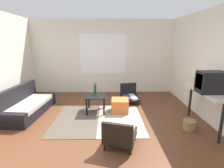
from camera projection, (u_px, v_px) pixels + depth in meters
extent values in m
plane|color=#56331E|center=(100.00, 130.00, 3.85)|extent=(7.80, 7.80, 0.00)
cube|color=silver|center=(103.00, 57.00, 6.49)|extent=(5.60, 0.12, 2.70)
cube|color=white|center=(103.00, 54.00, 6.40)|extent=(1.69, 0.01, 1.44)
cube|color=silver|center=(218.00, 68.00, 3.87)|extent=(0.12, 6.60, 2.70)
cube|color=#4C4238|center=(77.00, 119.00, 4.37)|extent=(1.09, 1.83, 0.01)
cube|color=gray|center=(120.00, 119.00, 4.40)|extent=(1.09, 1.83, 0.01)
cube|color=black|center=(30.00, 110.00, 4.71)|extent=(0.90, 1.86, 0.23)
cube|color=#B2A899|center=(30.00, 104.00, 4.67)|extent=(0.78, 1.67, 0.10)
cube|color=black|center=(17.00, 98.00, 4.65)|extent=(0.29, 1.81, 0.64)
cube|color=black|center=(43.00, 98.00, 5.48)|extent=(0.76, 0.24, 0.35)
cube|color=black|center=(10.00, 121.00, 3.91)|extent=(0.76, 0.24, 0.35)
cube|color=black|center=(96.00, 96.00, 4.79)|extent=(0.53, 0.62, 0.02)
cube|color=black|center=(89.00, 101.00, 5.10)|extent=(0.04, 0.04, 0.45)
cube|color=black|center=(104.00, 100.00, 5.11)|extent=(0.04, 0.04, 0.45)
cube|color=black|center=(87.00, 107.00, 4.58)|extent=(0.04, 0.04, 0.45)
cube|color=black|center=(104.00, 107.00, 4.59)|extent=(0.04, 0.04, 0.45)
cylinder|color=black|center=(139.00, 103.00, 5.34)|extent=(0.04, 0.04, 0.12)
cylinder|color=black|center=(125.00, 104.00, 5.28)|extent=(0.04, 0.04, 0.12)
cylinder|color=black|center=(134.00, 98.00, 5.83)|extent=(0.04, 0.04, 0.12)
cylinder|color=black|center=(122.00, 99.00, 5.77)|extent=(0.04, 0.04, 0.12)
cube|color=black|center=(130.00, 98.00, 5.53)|extent=(0.59, 0.65, 0.05)
cube|color=silver|center=(133.00, 97.00, 5.51)|extent=(0.24, 0.55, 0.06)
cube|color=#2D3856|center=(127.00, 97.00, 5.49)|extent=(0.24, 0.55, 0.06)
cube|color=black|center=(128.00, 89.00, 5.73)|extent=(0.53, 0.13, 0.41)
cube|color=black|center=(137.00, 95.00, 5.54)|extent=(0.12, 0.59, 0.04)
cube|color=black|center=(123.00, 95.00, 5.47)|extent=(0.12, 0.59, 0.04)
cylinder|color=black|center=(112.00, 134.00, 3.60)|extent=(0.04, 0.04, 0.12)
cylinder|color=black|center=(135.00, 137.00, 3.47)|extent=(0.04, 0.04, 0.12)
cylinder|color=black|center=(104.00, 147.00, 3.14)|extent=(0.04, 0.04, 0.12)
cylinder|color=black|center=(130.00, 151.00, 3.02)|extent=(0.04, 0.04, 0.12)
cube|color=black|center=(120.00, 138.00, 3.29)|extent=(0.70, 0.70, 0.05)
cube|color=silver|center=(116.00, 134.00, 3.32)|extent=(0.32, 0.54, 0.06)
cube|color=black|center=(126.00, 135.00, 3.26)|extent=(0.32, 0.54, 0.06)
cube|color=black|center=(117.00, 134.00, 3.00)|extent=(0.55, 0.23, 0.39)
cube|color=black|center=(107.00, 130.00, 3.33)|extent=(0.21, 0.55, 0.04)
cube|color=black|center=(134.00, 134.00, 3.19)|extent=(0.21, 0.55, 0.04)
cube|color=#D1662D|center=(120.00, 106.00, 4.83)|extent=(0.48, 0.48, 0.37)
cube|color=beige|center=(206.00, 91.00, 3.79)|extent=(0.41, 1.41, 0.04)
cylinder|color=black|center=(222.00, 123.00, 3.27)|extent=(0.06, 0.06, 0.84)
cylinder|color=black|center=(190.00, 101.00, 4.52)|extent=(0.06, 0.06, 0.84)
cube|color=black|center=(212.00, 82.00, 3.57)|extent=(0.55, 0.34, 0.45)
cube|color=black|center=(199.00, 81.00, 3.56)|extent=(0.01, 0.27, 0.32)
cylinder|color=#A87047|center=(200.00, 82.00, 4.04)|extent=(0.25, 0.25, 0.22)
cylinder|color=#A87047|center=(201.00, 75.00, 4.00)|extent=(0.11, 0.11, 0.14)
cylinder|color=#194723|center=(95.00, 89.00, 4.92)|extent=(0.07, 0.07, 0.26)
cylinder|color=#194723|center=(95.00, 84.00, 4.89)|extent=(0.03, 0.03, 0.06)
cylinder|color=olive|center=(189.00, 125.00, 3.87)|extent=(0.27, 0.27, 0.22)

